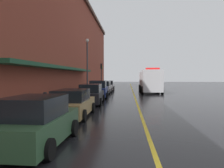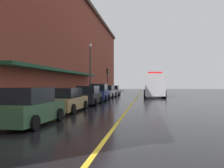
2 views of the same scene
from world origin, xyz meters
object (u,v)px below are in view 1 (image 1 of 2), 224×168
parked_car_1 (73,104)px  parked_car_0 (37,123)px  parking_meter_1 (87,88)px  box_truck (150,81)px  parking_meter_2 (45,100)px  parked_car_2 (91,94)px  parked_car_3 (98,90)px  parked_car_4 (104,87)px  parked_car_5 (108,86)px  street_lamp_left (87,60)px  parking_meter_3 (92,86)px  traffic_light_near (101,71)px  parking_meter_0 (50,98)px

parked_car_1 → parked_car_0: bearing=-178.7°
parked_car_1 → parking_meter_1: bearing=6.8°
box_truck → parking_meter_2: box_truck is taller
parked_car_0 → parked_car_2: parked_car_0 is taller
parked_car_3 → parked_car_4: (-0.04, 5.95, -0.08)m
parked_car_5 → parked_car_1: bearing=177.6°
parking_meter_1 → parking_meter_2: (0.00, -12.48, 0.00)m
parked_car_1 → street_lamp_left: bearing=7.5°
parked_car_3 → parking_meter_2: 12.24m
parked_car_5 → parking_meter_2: size_ratio=3.66×
street_lamp_left → parking_meter_3: bearing=-16.3°
street_lamp_left → traffic_light_near: size_ratio=1.61×
parked_car_4 → parking_meter_2: bearing=176.9°
parked_car_4 → parking_meter_0: bearing=176.7°
parked_car_3 → parked_car_0: bearing=178.2°
box_truck → traffic_light_near: (-7.69, 5.94, 1.53)m
parked_car_5 → parking_meter_2: (-1.41, -23.78, 0.31)m
parked_car_2 → parked_car_5: 17.04m
parked_car_3 → parking_meter_0: (-1.35, -11.31, 0.19)m
parked_car_4 → box_truck: 6.72m
parked_car_0 → parking_meter_1: size_ratio=3.15×
parked_car_4 → parking_meter_1: 5.80m
parked_car_3 → traffic_light_near: bearing=3.3°
parked_car_0 → parked_car_1: size_ratio=0.90×
parking_meter_2 → traffic_light_near: traffic_light_near is taller
parking_meter_1 → street_lamp_left: (-0.60, 3.55, 3.34)m
parking_meter_0 → parked_car_5: bearing=86.5°
parked_car_1 → traffic_light_near: traffic_light_near is taller
parking_meter_2 → parking_meter_3: 15.85m
parked_car_3 → parked_car_2: bearing=179.0°
parked_car_3 → box_truck: (6.40, 7.66, 0.76)m
parked_car_3 → parking_meter_2: bearing=171.6°
street_lamp_left → traffic_light_near: (0.66, 9.73, -1.24)m
traffic_light_near → parking_meter_0: bearing=-90.1°
parking_meter_3 → parked_car_4: bearing=60.1°
parked_car_2 → parking_meter_3: parked_car_2 is taller
parked_car_5 → parking_meter_3: parked_car_5 is taller
parking_meter_2 → traffic_light_near: (0.06, 25.76, 2.10)m
box_truck → traffic_light_near: 9.83m
parked_car_1 → parking_meter_3: (-1.35, 15.04, 0.31)m
parking_meter_2 → parking_meter_0: bearing=90.0°
parking_meter_1 → street_lamp_left: size_ratio=0.19×
parked_car_3 → parking_meter_0: parked_car_3 is taller
parked_car_1 → parking_meter_2: parked_car_1 is taller
parked_car_5 → box_truck: box_truck is taller
parked_car_0 → parked_car_5: size_ratio=0.86×
parked_car_0 → parked_car_4: (-0.14, 22.64, -0.02)m
parking_meter_0 → parking_meter_1: (0.00, 11.63, 0.00)m
parked_car_2 → parking_meter_3: 9.22m
parked_car_2 → parked_car_4: (-0.14, 11.37, -0.01)m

